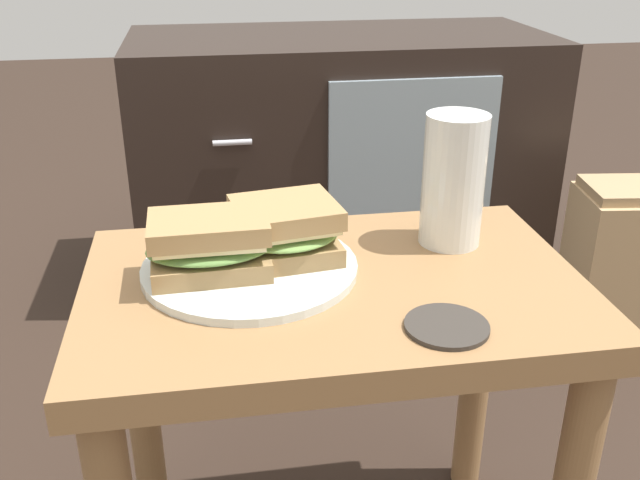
{
  "coord_description": "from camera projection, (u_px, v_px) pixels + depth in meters",
  "views": [
    {
      "loc": [
        -0.13,
        -0.7,
        0.84
      ],
      "look_at": [
        -0.02,
        0.0,
        0.51
      ],
      "focal_mm": 40.15,
      "sensor_mm": 36.0,
      "label": 1
    }
  ],
  "objects": [
    {
      "name": "sandwich_back",
      "position": [
        286.0,
        230.0,
        0.82
      ],
      "size": [
        0.14,
        0.12,
        0.07
      ],
      "color": "#9E7A4C",
      "rests_on": "plate"
    },
    {
      "name": "beer_glass",
      "position": [
        453.0,
        184.0,
        0.86
      ],
      "size": [
        0.08,
        0.08,
        0.16
      ],
      "color": "silver",
      "rests_on": "side_table"
    },
    {
      "name": "plate",
      "position": [
        250.0,
        268.0,
        0.82
      ],
      "size": [
        0.25,
        0.25,
        0.01
      ],
      "primitive_type": "cylinder",
      "color": "silver",
      "rests_on": "side_table"
    },
    {
      "name": "paper_bag",
      "position": [
        628.0,
        261.0,
        1.5
      ],
      "size": [
        0.25,
        0.19,
        0.34
      ],
      "color": "tan",
      "rests_on": "ground"
    },
    {
      "name": "sandwich_front",
      "position": [
        210.0,
        245.0,
        0.78
      ],
      "size": [
        0.14,
        0.1,
        0.07
      ],
      "color": "#9E7A4C",
      "rests_on": "plate"
    },
    {
      "name": "coaster",
      "position": [
        447.0,
        326.0,
        0.71
      ],
      "size": [
        0.08,
        0.08,
        0.01
      ],
      "primitive_type": "cylinder",
      "color": "#332D28",
      "rests_on": "side_table"
    },
    {
      "name": "tv_cabinet",
      "position": [
        339.0,
        156.0,
        1.75
      ],
      "size": [
        0.96,
        0.46,
        0.58
      ],
      "color": "black",
      "rests_on": "ground"
    },
    {
      "name": "side_table",
      "position": [
        333.0,
        348.0,
        0.84
      ],
      "size": [
        0.56,
        0.36,
        0.46
      ],
      "color": "olive",
      "rests_on": "ground"
    }
  ]
}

